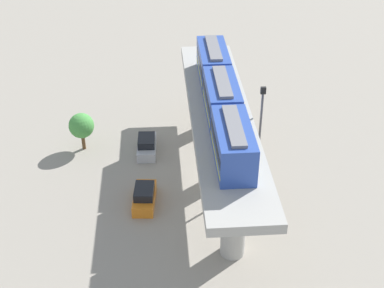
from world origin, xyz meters
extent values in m
plane|color=gray|center=(0.00, 0.00, 0.00)|extent=(120.00, 120.00, 0.00)
cylinder|color=#A8A59E|center=(0.00, -9.38, 3.21)|extent=(1.90, 1.90, 6.41)
cylinder|color=#A8A59E|center=(0.00, 0.00, 3.21)|extent=(1.90, 1.90, 6.41)
cylinder|color=#A8A59E|center=(0.00, 9.38, 3.21)|extent=(1.90, 1.90, 6.41)
cube|color=#A8A59E|center=(0.00, 0.00, 6.81)|extent=(5.20, 28.85, 0.80)
cube|color=#2D4CA5|center=(0.00, -6.64, 8.71)|extent=(2.60, 6.60, 3.00)
cube|color=black|center=(0.00, -6.64, 8.96)|extent=(2.64, 6.07, 0.70)
cube|color=yellow|center=(0.00, -6.64, 7.96)|extent=(2.64, 6.34, 0.24)
cube|color=slate|center=(0.00, -6.64, 10.33)|extent=(1.10, 5.61, 0.24)
cube|color=#2D4CA5|center=(0.00, 0.31, 8.71)|extent=(2.60, 6.60, 3.00)
cube|color=black|center=(0.00, 0.31, 8.96)|extent=(2.64, 6.07, 0.70)
cube|color=yellow|center=(0.00, 0.31, 7.96)|extent=(2.64, 6.34, 0.24)
cube|color=slate|center=(0.00, 0.31, 10.33)|extent=(1.10, 5.61, 0.24)
cube|color=#2D4CA5|center=(0.00, 7.26, 8.71)|extent=(2.60, 6.60, 3.00)
cube|color=black|center=(0.00, 7.26, 8.96)|extent=(2.64, 6.07, 0.70)
cube|color=yellow|center=(0.00, 7.26, 7.96)|extent=(2.64, 6.34, 0.24)
cube|color=slate|center=(0.00, 7.26, 10.33)|extent=(1.10, 5.61, 0.24)
cube|color=#B2B5BA|center=(6.63, -5.24, 0.50)|extent=(1.96, 4.27, 1.00)
cube|color=black|center=(6.63, -5.09, 1.38)|extent=(1.73, 2.36, 0.76)
cube|color=orange|center=(6.83, 2.82, 0.50)|extent=(2.18, 4.35, 1.00)
cube|color=black|center=(6.83, 2.97, 1.38)|extent=(1.84, 2.44, 0.76)
cylinder|color=brown|center=(12.95, -6.22, 1.01)|extent=(0.36, 0.36, 2.01)
sphere|color=#479342|center=(12.95, -6.22, 2.70)|extent=(2.50, 2.50, 2.50)
cylinder|color=#4C4C51|center=(-3.40, 0.55, 4.61)|extent=(0.20, 0.20, 9.21)
cube|color=black|center=(-3.40, 0.55, 9.51)|extent=(0.44, 0.28, 0.60)
camera|label=1|loc=(5.31, 39.48, 30.14)|focal=50.16mm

